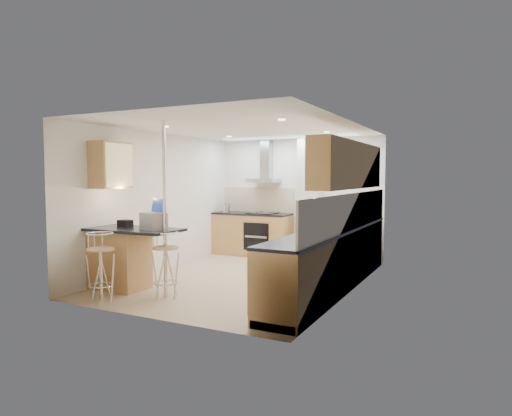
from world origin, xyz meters
The scene contains 16 objects.
ground centered at (0.00, 0.00, 0.00)m, with size 4.80×4.80×0.00m, color tan.
room_shell centered at (0.32, 0.38, 1.54)m, with size 3.64×4.84×2.51m.
right_counter centered at (1.50, 0.00, 0.46)m, with size 0.63×4.40×0.92m.
back_counter centered at (-0.95, 2.10, 0.46)m, with size 1.70×0.63×0.92m.
peninsula centered at (-1.12, -1.45, 0.48)m, with size 1.47×0.72×0.94m.
microwave centered at (1.43, 0.09, 1.08)m, with size 0.57×0.39×0.32m, color white.
laptop centered at (-0.74, -1.44, 1.06)m, with size 0.35×0.27×0.24m, color #94969B.
bag centered at (-1.31, -1.41, 1.00)m, with size 0.20×0.15×0.11m, color black.
bar_stool_near centered at (-1.15, -2.07, 0.48)m, with size 0.39×0.39×0.95m, color tan, non-canonical shape.
bar_stool_end centered at (-0.44, -1.57, 0.47)m, with size 0.39×0.39×0.95m, color tan, non-canonical shape.
jar_a centered at (1.56, 0.44, 1.01)m, with size 0.12×0.12×0.19m, color beige.
jar_b centered at (1.46, 1.04, 0.99)m, with size 0.11×0.11×0.13m, color beige.
jar_c centered at (1.54, -0.58, 1.01)m, with size 0.14×0.14×0.19m, color #BDB797.
jar_d centered at (1.45, -0.68, 0.99)m, with size 0.10×0.10×0.13m, color white.
bread_bin centered at (1.51, -0.97, 1.03)m, with size 0.33×0.41×0.22m, color beige.
kettle centered at (-1.51, 1.96, 1.02)m, with size 0.16×0.16×0.20m, color #A8ABAD.
Camera 1 is at (3.54, -6.64, 1.71)m, focal length 32.00 mm.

